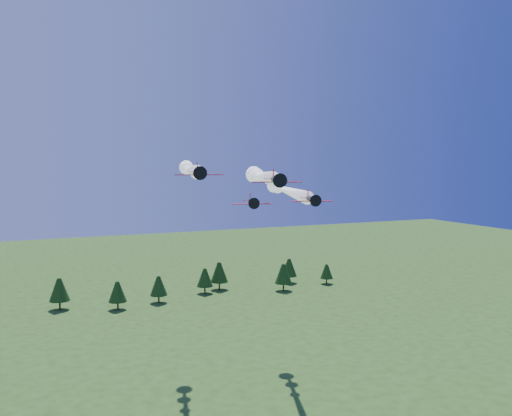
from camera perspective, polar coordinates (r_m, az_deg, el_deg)
name	(u,v)px	position (r m, az deg, el deg)	size (l,w,h in m)	color
plane_lead	(260,176)	(116.62, 0.45, 3.24)	(18.01, 42.24, 3.70)	black
plane_left	(190,170)	(130.51, -6.64, 3.83)	(20.11, 59.21, 3.70)	black
plane_right	(286,190)	(135.74, 3.01, 1.79)	(22.73, 56.03, 3.70)	black
plane_slot	(252,202)	(108.57, -0.40, 0.61)	(7.59, 8.46, 2.67)	black
treeline	(132,284)	(210.72, -12.33, -7.48)	(167.81, 20.85, 10.94)	#382314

